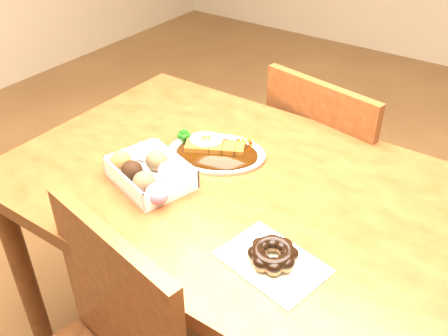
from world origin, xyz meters
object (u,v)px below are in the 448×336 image
Objects in this scene: table at (237,212)px; katsu_curry_plate at (215,150)px; donut_box at (149,171)px; pon_de_ring at (273,255)px; chair_far at (331,175)px.

table is 0.18m from katsu_curry_plate.
donut_box is 0.41m from pon_de_ring.
chair_far is 0.76m from donut_box.
donut_box reaches higher than pon_de_ring.
katsu_curry_plate is at bearing 71.61° from donut_box.
donut_box is at bearing 170.02° from pon_de_ring.
pon_de_ring reaches higher than table.
katsu_curry_plate is (-0.17, -0.47, 0.29)m from chair_far.
table is 1.38× the size of chair_far.
pon_de_ring is at bearing 113.68° from chair_far.
chair_far is at bearing 70.74° from donut_box.
donut_box reaches higher than table.
chair_far is 2.75× the size of katsu_curry_plate.
chair_far reaches higher than table.
katsu_curry_plate is at bearing 80.93° from chair_far.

